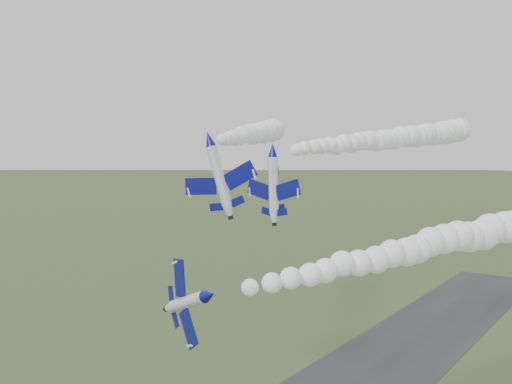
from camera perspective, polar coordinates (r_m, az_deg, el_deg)
jet_lead at (r=55.86m, az=-4.74°, el=-10.25°), size 5.80×10.96×8.66m
smoke_trail_jet_lead at (r=83.06m, az=21.06°, el=-3.92°), size 30.66×75.86×5.73m
jet_pair_left at (r=86.38m, az=-4.75°, el=5.35°), size 11.18×13.34×4.29m
smoke_trail_jet_pair_left at (r=115.42m, az=-0.25°, el=5.84°), size 24.28×51.02×5.07m
jet_pair_right at (r=78.38m, az=1.62°, el=4.26°), size 9.70×11.50×2.85m
smoke_trail_jet_pair_right at (r=102.57m, az=13.50°, el=5.21°), size 12.19×55.49×4.73m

